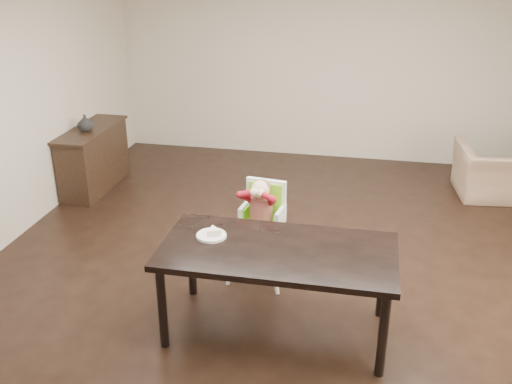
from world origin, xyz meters
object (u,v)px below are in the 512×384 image
(dining_table, at_px, (278,258))
(high_chair, at_px, (262,209))
(armchair, at_px, (501,164))
(sideboard, at_px, (94,158))

(dining_table, distance_m, high_chair, 0.85)
(dining_table, distance_m, armchair, 3.88)
(dining_table, height_order, sideboard, sideboard)
(armchair, bearing_deg, dining_table, 48.99)
(dining_table, relative_size, sideboard, 1.43)
(high_chair, relative_size, armchair, 1.00)
(dining_table, bearing_deg, armchair, 55.05)
(high_chair, bearing_deg, sideboard, 154.15)
(armchair, bearing_deg, high_chair, 37.48)
(high_chair, bearing_deg, armchair, 51.42)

